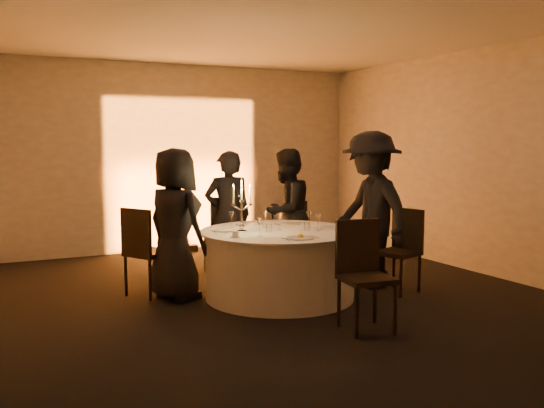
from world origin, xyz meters
name	(u,v)px	position (x,y,z in m)	size (l,w,h in m)	color
floor	(280,297)	(0.00, 0.00, 0.00)	(7.00, 7.00, 0.00)	black
ceiling	(280,28)	(0.00, 0.00, 3.00)	(7.00, 7.00, 0.00)	silver
wall_back	(182,158)	(0.00, 3.50, 1.50)	(7.00, 7.00, 0.00)	#A69F9A
wall_right	(481,161)	(3.00, 0.00, 1.50)	(7.00, 7.00, 0.00)	#A69F9A
uplighter_fixture	(190,248)	(0.00, 3.20, 0.05)	(0.25, 0.12, 0.10)	black
banquet_table	(280,264)	(0.00, 0.00, 0.38)	(1.80, 1.80, 0.77)	black
chair_left	(144,247)	(-1.37, 0.72, 0.58)	(0.61, 0.61, 1.02)	black
chair_back_left	(225,231)	(-0.12, 1.34, 0.60)	(0.50, 0.50, 1.05)	black
chair_back_right	(291,232)	(0.79, 1.20, 0.53)	(0.57, 0.57, 0.95)	black
chair_right	(402,245)	(1.43, -0.37, 0.55)	(0.53, 0.53, 0.97)	black
chair_front	(363,268)	(0.19, -1.35, 0.58)	(0.50, 0.50, 1.03)	black
guest_left	(175,224)	(-1.08, 0.46, 0.85)	(0.83, 0.54, 1.70)	black
guest_back_left	(228,216)	(-0.18, 1.11, 0.82)	(0.60, 0.39, 1.65)	black
guest_back_right	(286,212)	(0.65, 1.09, 0.83)	(0.81, 0.63, 1.67)	black
guest_right	(371,210)	(1.21, -0.03, 0.95)	(1.22, 0.70, 1.89)	black
plate_left	(227,230)	(-0.54, 0.25, 0.78)	(0.36, 0.29, 0.01)	white
plate_back_left	(252,224)	(-0.10, 0.54, 0.78)	(0.36, 0.28, 0.01)	white
plate_back_right	(290,224)	(0.34, 0.41, 0.78)	(0.35, 0.26, 0.01)	white
plate_right	(331,228)	(0.61, -0.11, 0.78)	(0.36, 0.26, 0.01)	white
plate_front	(300,237)	(-0.07, -0.60, 0.79)	(0.36, 0.29, 0.08)	white
coffee_cup	(235,234)	(-0.64, -0.22, 0.80)	(0.11, 0.11, 0.07)	white
candelabra	(242,214)	(-0.43, 0.08, 0.97)	(0.25, 0.12, 0.59)	silver
wine_glass_a	(279,218)	(0.01, 0.04, 0.91)	(0.07, 0.07, 0.19)	white
wine_glass_b	(259,223)	(-0.38, -0.27, 0.91)	(0.07, 0.07, 0.19)	white
wine_glass_c	(318,219)	(0.37, -0.22, 0.91)	(0.07, 0.07, 0.19)	white
wine_glass_d	(265,216)	(-0.05, 0.27, 0.91)	(0.07, 0.07, 0.19)	white
wine_glass_e	(309,216)	(0.39, 0.02, 0.91)	(0.07, 0.07, 0.19)	white
wine_glass_f	(231,216)	(-0.41, 0.44, 0.91)	(0.07, 0.07, 0.19)	white
tumbler_a	(307,226)	(0.28, -0.12, 0.82)	(0.07, 0.07, 0.09)	white
tumbler_b	(269,228)	(-0.16, -0.04, 0.82)	(0.07, 0.07, 0.09)	white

